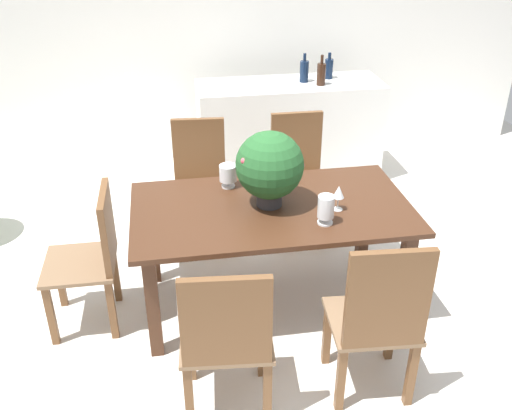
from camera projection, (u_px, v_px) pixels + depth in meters
The scene contains 16 objects.
ground_plane at pixel (270, 301), 3.97m from camera, with size 7.04×7.04×0.00m, color silver.
back_wall at pixel (222, 30), 5.59m from camera, with size 6.40×0.10×2.60m, color white.
dining_table at pixel (271, 220), 3.66m from camera, with size 1.76×0.96×0.75m.
chair_far_left at pixel (200, 177), 4.45m from camera, with size 0.47×0.47×0.98m.
chair_near_right at pixel (379, 317), 2.96m from camera, with size 0.49×0.46×1.03m.
chair_near_left at pixel (226, 337), 2.86m from camera, with size 0.51×0.46×0.97m.
chair_head_end at pixel (94, 253), 3.56m from camera, with size 0.44×0.46×0.93m.
chair_far_right at pixel (298, 170), 4.57m from camera, with size 0.45×0.47×0.98m.
flower_centerpiece at pixel (270, 166), 3.50m from camera, with size 0.43×0.42×0.49m.
crystal_vase_left at pixel (228, 174), 3.80m from camera, with size 0.12×0.12×0.16m.
crystal_vase_center_near at pixel (326, 208), 3.38m from camera, with size 0.10×0.10×0.18m.
wine_glass at pixel (339, 193), 3.52m from camera, with size 0.07×0.07×0.17m.
kitchen_counter at pixel (289, 132), 5.47m from camera, with size 1.71×0.59×0.94m, color silver.
wine_bottle_tall at pixel (329, 68), 5.33m from camera, with size 0.08×0.08×0.24m.
wine_bottle_dark at pixel (321, 74), 5.15m from camera, with size 0.08×0.08×0.27m.
wine_bottle_clear at pixel (304, 71), 5.24m from camera, with size 0.08×0.08×0.26m.
Camera 1 is at (-0.62, -3.10, 2.49)m, focal length 40.27 mm.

